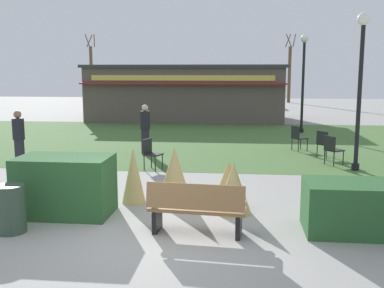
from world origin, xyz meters
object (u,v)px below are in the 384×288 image
Objects in this scene: lamppost_mid at (361,73)px; tree_left_bg at (289,73)px; tree_right_bg at (91,72)px; park_bench at (197,208)px; cafe_chair_north at (298,136)px; parked_car_center_slot at (247,99)px; person_strolling at (145,129)px; trash_bin at (11,209)px; lamppost_far at (303,72)px; person_standing at (19,139)px; cafe_chair_center at (151,151)px; parked_car_west_slot at (182,99)px; food_kiosk at (187,92)px; cafe_chair_east at (332,148)px; cafe_chair_west at (324,142)px.

tree_left_bg reaches higher than lamppost_mid.
park_bench is at bearing -69.00° from tree_right_bg.
parked_car_center_slot is at bearing 94.78° from cafe_chair_north.
person_strolling is 0.29× the size of tree_left_bg.
parked_car_center_slot is at bearing 80.82° from trash_bin.
tree_right_bg is (-15.70, 24.89, 2.12)m from cafe_chair_north.
tree_right_bg is (-16.44, 20.00, -0.12)m from lamppost_far.
person_standing is 0.29× the size of tree_left_bg.
parked_car_west_slot is at bearing 94.96° from cafe_chair_center.
food_kiosk reaches higher than person_standing.
food_kiosk is at bearing -80.80° from parked_car_west_slot.
cafe_chair_center is 0.21× the size of parked_car_center_slot.
person_standing is at bearing -176.56° from cafe_chair_center.
tree_left_bg is at bearing 76.72° from cafe_chair_center.
cafe_chair_center is (-5.87, -0.53, -2.23)m from lamppost_mid.
person_standing is at bearing 114.84° from trash_bin.
food_kiosk is 9.24m from parked_car_center_slot.
tree_right_bg reaches higher than cafe_chair_center.
cafe_chair_west is at bearing 92.19° from cafe_chair_east.
lamppost_mid reaches higher than parked_car_center_slot.
food_kiosk reaches higher than parked_car_west_slot.
cafe_chair_east is at bearing -83.79° from parked_car_center_slot.
person_strolling is 20.16m from parked_car_center_slot.
cafe_chair_east is (-0.00, -7.32, -2.23)m from lamppost_far.
park_bench is 7.55m from person_standing.
food_kiosk is at bearing 116.84° from cafe_chair_north.
parked_car_west_slot is at bearing 124.56° from person_strolling.
tree_right_bg is at bearing 121.23° from lamppost_mid.
person_standing is at bearing -175.51° from lamppost_mid.
cafe_chair_north is 0.15× the size of tree_right_bg.
person_strolling is at bearing -167.60° from cafe_chair_north.
lamppost_mid reaches higher than cafe_chair_east.
parked_car_center_slot is (4.48, 27.70, 0.22)m from trash_bin.
trash_bin is 10.26m from cafe_chair_west.
tree_left_bg reaches higher than person_standing.
cafe_chair_north is at bearing 106.85° from cafe_chair_east.
tree_left_bg reaches higher than parked_car_center_slot.
cafe_chair_west is (3.45, 7.52, 0.05)m from park_bench.
lamppost_far is 25.89m from tree_right_bg.
cafe_chair_east is 6.14m from person_strolling.
cafe_chair_center is 3.86m from person_standing.
person_strolling is (-0.67, 2.48, 0.33)m from cafe_chair_center.
trash_bin is 0.14× the size of tree_right_bg.
lamppost_far is at bearing 89.97° from cafe_chair_east.
person_strolling is 0.40× the size of parked_car_center_slot.
parked_car_west_slot is (-6.53, 18.66, 0.12)m from cafe_chair_north.
cafe_chair_west is at bearing -62.01° from cafe_chair_north.
person_standing reaches higher than parked_car_west_slot.
food_kiosk reaches higher than cafe_chair_north.
parked_car_west_slot is at bearing 97.82° from park_bench.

